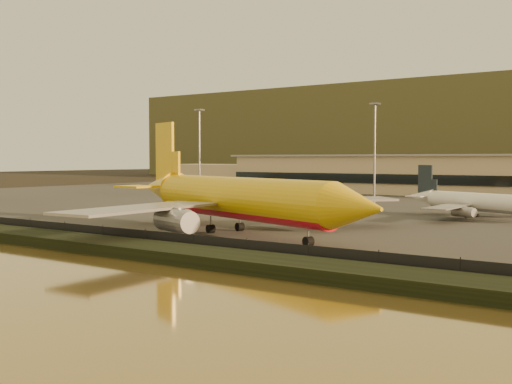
# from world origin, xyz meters

# --- Properties ---
(ground) EXTENTS (900.00, 900.00, 0.00)m
(ground) POSITION_xyz_m (0.00, 0.00, 0.00)
(ground) COLOR black
(ground) RESTS_ON ground
(embankment) EXTENTS (320.00, 7.00, 1.40)m
(embankment) POSITION_xyz_m (0.00, -17.00, 0.70)
(embankment) COLOR black
(embankment) RESTS_ON ground
(tarmac) EXTENTS (320.00, 220.00, 0.20)m
(tarmac) POSITION_xyz_m (0.00, 95.00, 0.10)
(tarmac) COLOR #2D2D2D
(tarmac) RESTS_ON ground
(perimeter_fence) EXTENTS (300.00, 0.05, 2.20)m
(perimeter_fence) POSITION_xyz_m (0.00, -13.00, 1.30)
(perimeter_fence) COLOR black
(perimeter_fence) RESTS_ON tarmac
(terminal_building) EXTENTS (202.00, 25.00, 12.60)m
(terminal_building) POSITION_xyz_m (-14.52, 125.55, 6.25)
(terminal_building) COLOR tan
(terminal_building) RESTS_ON tarmac
(apron_light_masts) EXTENTS (152.20, 12.20, 25.40)m
(apron_light_masts) POSITION_xyz_m (15.00, 75.00, 15.70)
(apron_light_masts) COLOR slate
(apron_light_masts) RESTS_ON tarmac
(dhl_cargo_jet) EXTENTS (57.60, 54.78, 17.69)m
(dhl_cargo_jet) POSITION_xyz_m (2.55, 5.40, 5.48)
(dhl_cargo_jet) COLOR #DFB00B
(dhl_cargo_jet) RESTS_ON tarmac
(white_narrowbody_jet) EXTENTS (33.38, 31.52, 9.98)m
(white_narrowbody_jet) POSITION_xyz_m (24.80, 52.01, 3.18)
(white_narrowbody_jet) COLOR white
(white_narrowbody_jet) RESTS_ON tarmac
(gse_vehicle_yellow) EXTENTS (4.41, 2.86, 1.83)m
(gse_vehicle_yellow) POSITION_xyz_m (1.98, 22.86, 1.11)
(gse_vehicle_yellow) COLOR #DFB00B
(gse_vehicle_yellow) RESTS_ON tarmac
(gse_vehicle_white) EXTENTS (4.54, 2.46, 1.95)m
(gse_vehicle_white) POSITION_xyz_m (-6.80, 37.98, 1.18)
(gse_vehicle_white) COLOR white
(gse_vehicle_white) RESTS_ON tarmac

